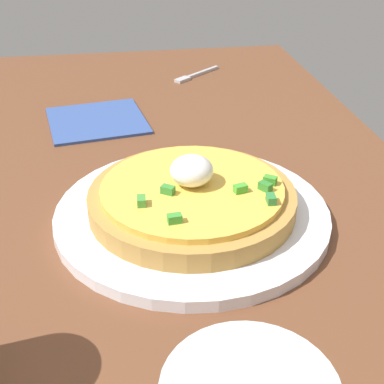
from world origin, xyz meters
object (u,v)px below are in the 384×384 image
at_px(fork, 194,75).
at_px(napkin, 97,121).
at_px(plate, 192,214).
at_px(pizza, 192,197).

xyz_separation_m(fork, napkin, (-0.18, 0.17, -0.00)).
bearing_deg(napkin, fork, -43.93).
relative_size(plate, fork, 3.12).
height_order(plate, pizza, pizza).
bearing_deg(napkin, pizza, -160.58).
bearing_deg(pizza, plate, 120.68).
bearing_deg(pizza, fork, -9.36).
bearing_deg(plate, pizza, -59.32).
height_order(pizza, napkin, pizza).
distance_m(pizza, fork, 0.46).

